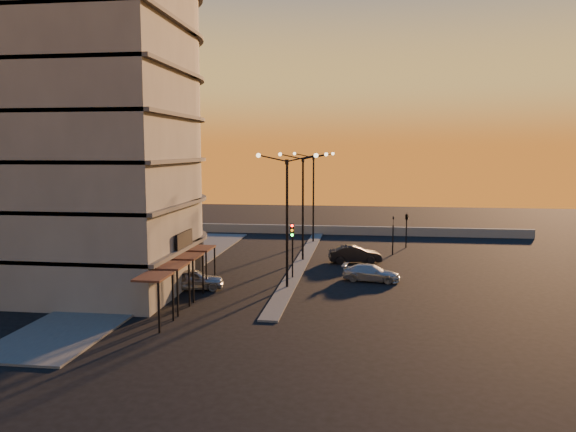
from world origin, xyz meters
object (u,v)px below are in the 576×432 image
at_px(streetlamp_mid, 303,198).
at_px(traffic_light_main, 292,241).
at_px(car_wagon, 371,273).
at_px(car_hatchback, 193,279).
at_px(car_sedan, 355,254).

relative_size(streetlamp_mid, traffic_light_main, 2.24).
bearing_deg(car_wagon, streetlamp_mid, 49.14).
bearing_deg(traffic_light_main, car_hatchback, -147.56).
distance_m(streetlamp_mid, traffic_light_main, 7.62).
bearing_deg(car_sedan, traffic_light_main, 137.32).
bearing_deg(car_hatchback, traffic_light_main, -72.28).
bearing_deg(car_wagon, traffic_light_main, 100.69).
distance_m(streetlamp_mid, car_hatchback, 13.88).
bearing_deg(traffic_light_main, streetlamp_mid, 90.00).
height_order(traffic_light_main, car_wagon, traffic_light_main).
height_order(car_hatchback, car_wagon, car_hatchback).
relative_size(streetlamp_mid, car_wagon, 2.23).
relative_size(traffic_light_main, car_hatchback, 0.99).
bearing_deg(car_sedan, streetlamp_mid, 78.10).
xyz_separation_m(car_sedan, car_wagon, (1.33, -6.70, -0.13)).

